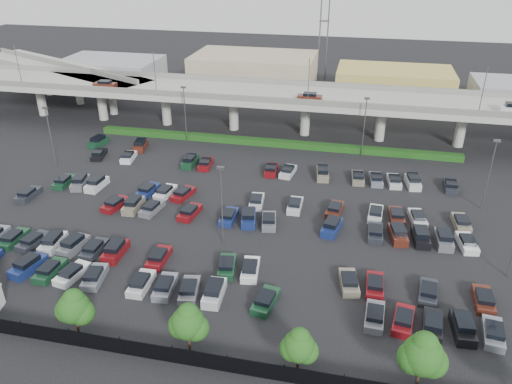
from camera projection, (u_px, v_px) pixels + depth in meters
ground at (239, 211)px, 69.10m from camera, size 280.00×280.00×0.00m
overpass at (279, 98)px, 93.75m from camera, size 150.00×13.00×15.80m
on_ramp at (62, 70)px, 113.30m from camera, size 50.93×30.13×8.80m
hedge at (272, 143)px, 90.59m from camera, size 66.00×1.60×1.10m
fence at (162, 353)px, 44.36m from camera, size 70.00×0.10×2.00m
tree_row at (173, 321)px, 44.30m from camera, size 65.07×3.66×5.94m
parked_cars at (224, 222)px, 65.30m from camera, size 63.00×41.66×1.67m
light_poles at (213, 162)px, 68.78m from camera, size 66.90×48.38×10.30m
distant_buildings at (352, 79)px, 118.79m from camera, size 138.00×24.00×9.00m
comm_tower at (325, 18)px, 125.56m from camera, size 2.40×2.40×30.00m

